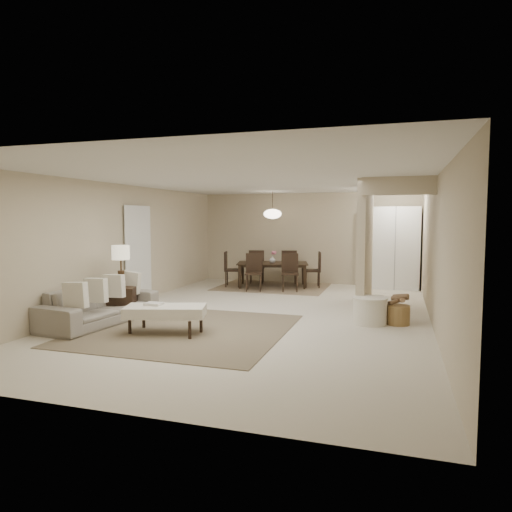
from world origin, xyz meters
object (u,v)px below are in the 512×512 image
(pantry_cabinet, at_px, (395,248))
(wicker_basket, at_px, (398,315))
(ottoman_bench, at_px, (165,311))
(round_pouf, at_px, (370,311))
(side_table, at_px, (122,302))
(dining_table, at_px, (272,275))
(sofa, at_px, (101,305))

(pantry_cabinet, distance_m, wicker_basket, 4.24)
(wicker_basket, bearing_deg, ottoman_bench, -153.45)
(round_pouf, relative_size, wicker_basket, 1.51)
(side_table, bearing_deg, dining_table, 68.67)
(pantry_cabinet, bearing_deg, ottoman_bench, -119.91)
(sofa, xyz_separation_m, side_table, (0.05, 0.56, -0.04))
(pantry_cabinet, relative_size, round_pouf, 3.57)
(ottoman_bench, height_order, dining_table, dining_table)
(side_table, distance_m, round_pouf, 4.45)
(pantry_cabinet, distance_m, sofa, 7.40)
(wicker_basket, relative_size, dining_table, 0.21)
(pantry_cabinet, height_order, round_pouf, pantry_cabinet)
(pantry_cabinet, xyz_separation_m, round_pouf, (-0.37, -4.25, -0.82))
(pantry_cabinet, xyz_separation_m, dining_table, (-3.06, -0.72, -0.73))
(ottoman_bench, height_order, round_pouf, round_pouf)
(pantry_cabinet, relative_size, side_table, 3.77)
(side_table, xyz_separation_m, wicker_basket, (4.85, 0.88, -0.11))
(sofa, distance_m, round_pouf, 4.63)
(side_table, bearing_deg, wicker_basket, 10.31)
(sofa, relative_size, round_pouf, 3.70)
(pantry_cabinet, bearing_deg, wicker_basket, -88.69)
(ottoman_bench, distance_m, round_pouf, 3.44)
(dining_table, bearing_deg, side_table, -125.46)
(wicker_basket, bearing_deg, pantry_cabinet, 91.31)
(pantry_cabinet, distance_m, round_pouf, 4.34)
(round_pouf, distance_m, dining_table, 4.45)
(ottoman_bench, relative_size, side_table, 2.41)
(pantry_cabinet, distance_m, ottoman_bench, 6.83)
(pantry_cabinet, height_order, dining_table, pantry_cabinet)
(wicker_basket, bearing_deg, sofa, -163.61)
(sofa, relative_size, dining_table, 1.19)
(ottoman_bench, xyz_separation_m, dining_table, (0.32, 5.17, -0.03))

